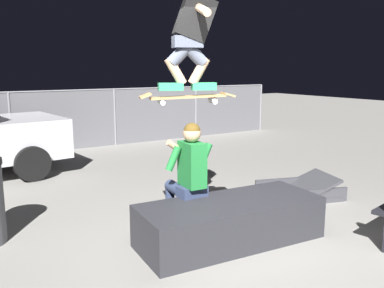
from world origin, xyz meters
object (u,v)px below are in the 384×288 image
(skater_airborne, at_px, (193,31))
(kicker_ramp, at_px, (299,192))
(ledge_box_main, at_px, (230,221))
(skateboard, at_px, (187,97))
(person_sitting_on_ledge, at_px, (188,172))

(skater_airborne, distance_m, kicker_ramp, 3.10)
(ledge_box_main, xyz_separation_m, kicker_ramp, (1.86, 0.71, -0.16))
(skater_airborne, height_order, kicker_ramp, skater_airborne)
(skateboard, height_order, kicker_ramp, skateboard)
(person_sitting_on_ledge, bearing_deg, skater_airborne, -101.29)
(person_sitting_on_ledge, height_order, skater_airborne, skater_airborne)
(ledge_box_main, relative_size, person_sitting_on_ledge, 1.56)
(person_sitting_on_ledge, bearing_deg, kicker_ramp, 6.32)
(skater_airborne, bearing_deg, kicker_ramp, 10.11)
(skater_airborne, bearing_deg, person_sitting_on_ledge, 78.71)
(person_sitting_on_ledge, xyz_separation_m, skater_airborne, (-0.03, -0.15, 1.55))
(kicker_ramp, bearing_deg, person_sitting_on_ledge, -173.68)
(person_sitting_on_ledge, distance_m, kicker_ramp, 2.23)
(skateboard, bearing_deg, kicker_ramp, 9.37)
(ledge_box_main, xyz_separation_m, person_sitting_on_ledge, (-0.25, 0.47, 0.49))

